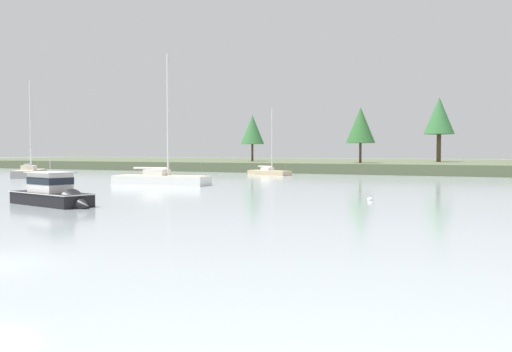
{
  "coord_description": "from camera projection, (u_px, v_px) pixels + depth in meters",
  "views": [
    {
      "loc": [
        14.85,
        -11.98,
        3.35
      ],
      "look_at": [
        -4.87,
        28.02,
        1.46
      ],
      "focal_mm": 41.09,
      "sensor_mm": 36.0,
      "label": 1
    }
  ],
  "objects": [
    {
      "name": "sailboat_white",
      "position": [
        161.0,
        182.0,
        58.14
      ],
      "size": [
        10.05,
        3.75,
        13.53
      ],
      "color": "white",
      "rests_on": "ground"
    },
    {
      "name": "far_shore_bank",
      "position": [
        452.0,
        166.0,
        104.7
      ],
      "size": [
        229.58,
        57.07,
        1.53
      ],
      "primitive_type": "cube",
      "color": "#4C563D",
      "rests_on": "ground"
    },
    {
      "name": "sailboat_sand",
      "position": [
        269.0,
        173.0,
        82.53
      ],
      "size": [
        7.28,
        4.18,
        9.84
      ],
      "color": "tan",
      "rests_on": "ground"
    },
    {
      "name": "cruiser_black",
      "position": [
        56.0,
        198.0,
        35.95
      ],
      "size": [
        7.7,
        3.82,
        3.65
      ],
      "color": "black",
      "rests_on": "ground"
    },
    {
      "name": "sailboat_grey",
      "position": [
        30.0,
        175.0,
        75.58
      ],
      "size": [
        7.55,
        9.31,
        13.16
      ],
      "color": "gray",
      "rests_on": "ground"
    },
    {
      "name": "shore_tree_center",
      "position": [
        439.0,
        116.0,
        99.73
      ],
      "size": [
        5.14,
        5.14,
        11.03
      ],
      "color": "brown",
      "rests_on": "far_shore_bank"
    },
    {
      "name": "mooring_buoy_white",
      "position": [
        370.0,
        200.0,
        39.79
      ],
      "size": [
        0.38,
        0.38,
        0.43
      ],
      "color": "white",
      "rests_on": "ground"
    },
    {
      "name": "shore_tree_left_mid",
      "position": [
        252.0,
        130.0,
        107.37
      ],
      "size": [
        4.34,
        4.34,
        8.45
      ],
      "color": "brown",
      "rests_on": "far_shore_bank"
    },
    {
      "name": "shore_tree_inland_c",
      "position": [
        361.0,
        125.0,
        91.04
      ],
      "size": [
        4.54,
        4.54,
        8.67
      ],
      "color": "brown",
      "rests_on": "far_shore_bank"
    }
  ]
}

